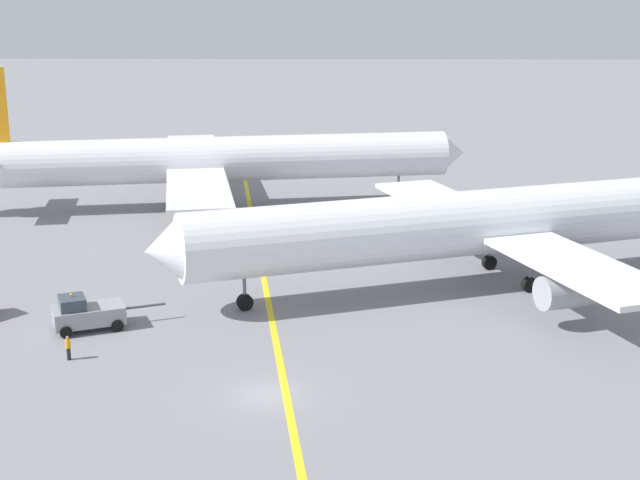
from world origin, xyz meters
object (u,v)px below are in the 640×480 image
airliner_being_pushed (480,223)px  pushback_tug (86,313)px  airliner_at_gate_left (213,160)px  ground_crew_wing_walker_right (68,347)px

airliner_being_pushed → pushback_tug: airliner_being_pushed is taller
airliner_being_pushed → pushback_tug: 33.14m
airliner_at_gate_left → pushback_tug: airliner_at_gate_left is taller
pushback_tug → ground_crew_wing_walker_right: pushback_tug is taller
pushback_tug → ground_crew_wing_walker_right: 5.94m
pushback_tug → ground_crew_wing_walker_right: size_ratio=4.78×
ground_crew_wing_walker_right → airliner_at_gate_left: bearing=85.1°
airliner_at_gate_left → ground_crew_wing_walker_right: size_ratio=34.22×
airliner_being_pushed → ground_crew_wing_walker_right: bearing=-150.3°
airliner_at_gate_left → ground_crew_wing_walker_right: 46.40m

